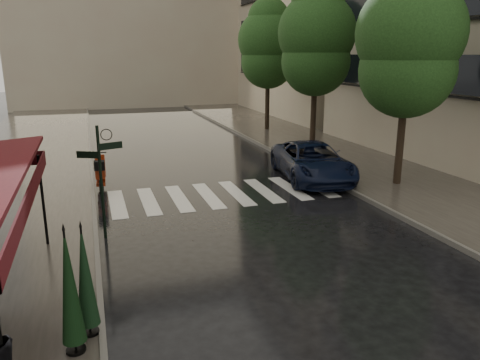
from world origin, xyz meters
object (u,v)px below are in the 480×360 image
scooter (101,174)px  parasol_back (85,276)px  parasol_front (69,287)px  parked_car (312,161)px

scooter → parasol_back: (-0.51, -9.71, 0.62)m
parasol_back → parasol_front: bearing=-116.3°
parasol_front → parasol_back: 0.53m
scooter → parked_car: size_ratio=0.38×
scooter → parasol_back: bearing=-90.7°
parked_car → parasol_back: (-8.65, -8.77, 0.49)m
parked_car → parasol_back: bearing=-126.0°
parked_car → parasol_back: size_ratio=2.55×
scooter → parasol_back: parasol_back is taller
scooter → parked_car: (8.14, -0.94, 0.13)m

